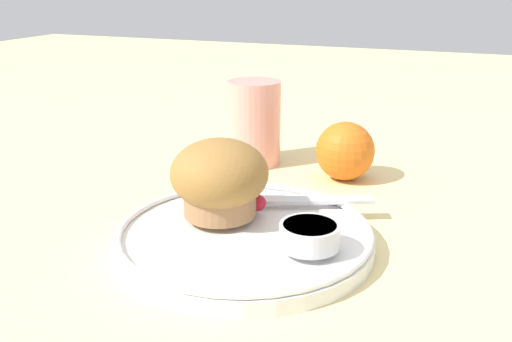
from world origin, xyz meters
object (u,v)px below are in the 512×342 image
object	(u,v)px
muffin	(220,179)
orange_fruit	(345,151)
butter_knife	(286,201)
juice_glass	(254,123)

from	to	relation	value
muffin	orange_fruit	xyz separation A→B (m)	(0.07, 0.20, -0.02)
butter_knife	orange_fruit	world-z (taller)	orange_fruit
muffin	butter_knife	xyz separation A→B (m)	(0.05, 0.05, -0.03)
orange_fruit	juice_glass	xyz separation A→B (m)	(-0.13, 0.02, 0.02)
muffin	juice_glass	xyz separation A→B (m)	(-0.05, 0.21, -0.00)
muffin	juice_glass	size ratio (longest dim) A/B	0.85
muffin	juice_glass	bearing A→B (deg)	103.29
butter_knife	juice_glass	distance (m)	0.19
muffin	orange_fruit	distance (m)	0.21
muffin	butter_knife	size ratio (longest dim) A/B	0.52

